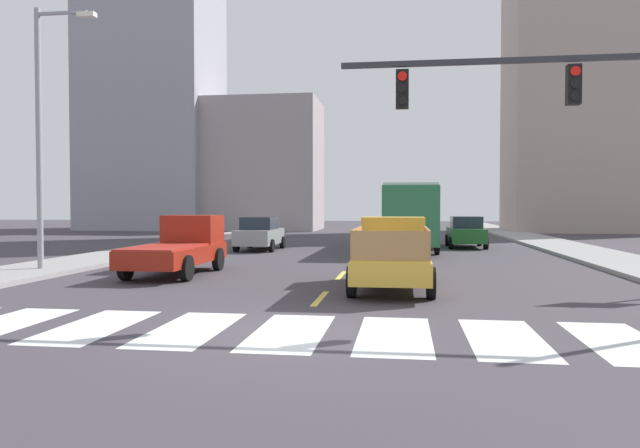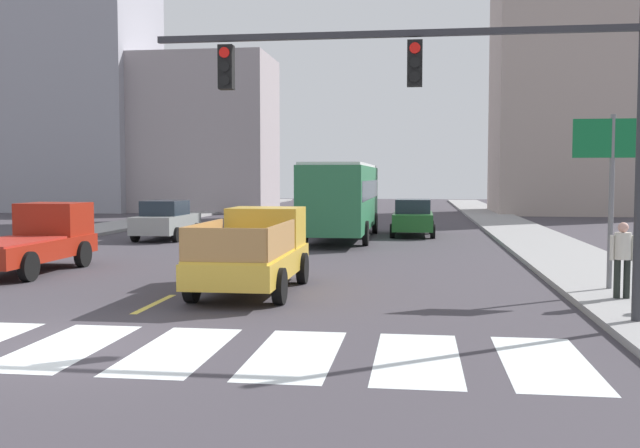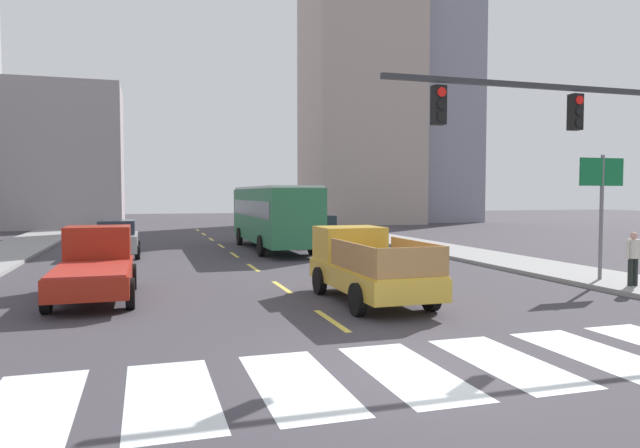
{
  "view_description": "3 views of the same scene",
  "coord_description": "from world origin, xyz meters",
  "px_view_note": "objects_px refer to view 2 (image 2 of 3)",
  "views": [
    {
      "loc": [
        2.05,
        -10.64,
        2.3
      ],
      "look_at": [
        -1.55,
        15.02,
        1.51
      ],
      "focal_mm": 33.67,
      "sensor_mm": 36.0,
      "label": 1
    },
    {
      "loc": [
        5.66,
        -10.95,
        2.76
      ],
      "look_at": [
        1.96,
        16.35,
        0.96
      ],
      "focal_mm": 40.64,
      "sensor_mm": 36.0,
      "label": 2
    },
    {
      "loc": [
        -4.11,
        -8.46,
        2.93
      ],
      "look_at": [
        2.03,
        11.51,
        1.84
      ],
      "focal_mm": 32.1,
      "sensor_mm": 36.0,
      "label": 3
    }
  ],
  "objects_px": {
    "sedan_near_right": "(413,218)",
    "traffic_signal_gantry": "(477,98)",
    "city_bus": "(342,195)",
    "direction_sign_green": "(611,165)",
    "pedestrian_walking": "(623,254)",
    "pickup_dark": "(34,240)",
    "sedan_far": "(166,220)",
    "pickup_stakebed": "(256,251)"
  },
  "relations": [
    {
      "from": "pickup_stakebed",
      "to": "sedan_far",
      "type": "bearing_deg",
      "value": 115.2
    },
    {
      "from": "pickup_stakebed",
      "to": "sedan_far",
      "type": "height_order",
      "value": "pickup_stakebed"
    },
    {
      "from": "sedan_near_right",
      "to": "traffic_signal_gantry",
      "type": "relative_size",
      "value": 0.49
    },
    {
      "from": "sedan_near_right",
      "to": "traffic_signal_gantry",
      "type": "distance_m",
      "value": 20.7
    },
    {
      "from": "city_bus",
      "to": "pedestrian_walking",
      "type": "height_order",
      "value": "city_bus"
    },
    {
      "from": "pedestrian_walking",
      "to": "sedan_far",
      "type": "bearing_deg",
      "value": -16.32
    },
    {
      "from": "city_bus",
      "to": "sedan_far",
      "type": "relative_size",
      "value": 2.45
    },
    {
      "from": "pickup_dark",
      "to": "traffic_signal_gantry",
      "type": "distance_m",
      "value": 14.03
    },
    {
      "from": "pickup_dark",
      "to": "sedan_far",
      "type": "relative_size",
      "value": 1.18
    },
    {
      "from": "pickup_stakebed",
      "to": "direction_sign_green",
      "type": "distance_m",
      "value": 8.62
    },
    {
      "from": "traffic_signal_gantry",
      "to": "pedestrian_walking",
      "type": "distance_m",
      "value": 5.18
    },
    {
      "from": "sedan_near_right",
      "to": "pickup_stakebed",
      "type": "bearing_deg",
      "value": -104.38
    },
    {
      "from": "pickup_dark",
      "to": "pedestrian_walking",
      "type": "distance_m",
      "value": 15.91
    },
    {
      "from": "direction_sign_green",
      "to": "traffic_signal_gantry",
      "type": "bearing_deg",
      "value": -130.7
    },
    {
      "from": "pickup_dark",
      "to": "pedestrian_walking",
      "type": "relative_size",
      "value": 3.17
    },
    {
      "from": "sedan_near_right",
      "to": "direction_sign_green",
      "type": "height_order",
      "value": "direction_sign_green"
    },
    {
      "from": "pedestrian_walking",
      "to": "city_bus",
      "type": "bearing_deg",
      "value": -36.97
    },
    {
      "from": "direction_sign_green",
      "to": "pedestrian_walking",
      "type": "relative_size",
      "value": 2.56
    },
    {
      "from": "sedan_far",
      "to": "traffic_signal_gantry",
      "type": "bearing_deg",
      "value": -52.47
    },
    {
      "from": "city_bus",
      "to": "pickup_dark",
      "type": "bearing_deg",
      "value": -122.17
    },
    {
      "from": "city_bus",
      "to": "sedan_near_right",
      "type": "height_order",
      "value": "city_bus"
    },
    {
      "from": "traffic_signal_gantry",
      "to": "direction_sign_green",
      "type": "distance_m",
      "value": 5.3
    },
    {
      "from": "city_bus",
      "to": "sedan_far",
      "type": "xyz_separation_m",
      "value": [
        -7.69,
        -1.23,
        -1.09
      ]
    },
    {
      "from": "pickup_stakebed",
      "to": "pedestrian_walking",
      "type": "distance_m",
      "value": 8.36
    },
    {
      "from": "sedan_far",
      "to": "pedestrian_walking",
      "type": "relative_size",
      "value": 2.68
    },
    {
      "from": "city_bus",
      "to": "pedestrian_walking",
      "type": "xyz_separation_m",
      "value": [
        7.68,
        -15.7,
        -0.84
      ]
    },
    {
      "from": "direction_sign_green",
      "to": "pedestrian_walking",
      "type": "height_order",
      "value": "direction_sign_green"
    },
    {
      "from": "pickup_stakebed",
      "to": "sedan_far",
      "type": "relative_size",
      "value": 1.18
    },
    {
      "from": "pedestrian_walking",
      "to": "sedan_near_right",
      "type": "bearing_deg",
      "value": -48.62
    },
    {
      "from": "direction_sign_green",
      "to": "pickup_dark",
      "type": "bearing_deg",
      "value": 171.86
    },
    {
      "from": "sedan_far",
      "to": "traffic_signal_gantry",
      "type": "distance_m",
      "value": 21.11
    },
    {
      "from": "pickup_dark",
      "to": "traffic_signal_gantry",
      "type": "bearing_deg",
      "value": -25.27
    },
    {
      "from": "sedan_far",
      "to": "direction_sign_green",
      "type": "xyz_separation_m",
      "value": [
        15.43,
        -13.08,
        2.17
      ]
    },
    {
      "from": "city_bus",
      "to": "pedestrian_walking",
      "type": "bearing_deg",
      "value": -63.23
    },
    {
      "from": "pickup_stakebed",
      "to": "pickup_dark",
      "type": "xyz_separation_m",
      "value": [
        -7.2,
        2.54,
        -0.02
      ]
    },
    {
      "from": "city_bus",
      "to": "direction_sign_green",
      "type": "height_order",
      "value": "direction_sign_green"
    },
    {
      "from": "city_bus",
      "to": "sedan_near_right",
      "type": "bearing_deg",
      "value": 35.72
    },
    {
      "from": "pickup_stakebed",
      "to": "traffic_signal_gantry",
      "type": "xyz_separation_m",
      "value": [
        4.98,
        -3.6,
        3.27
      ]
    },
    {
      "from": "pickup_dark",
      "to": "pedestrian_walking",
      "type": "height_order",
      "value": "pickup_dark"
    },
    {
      "from": "pickup_dark",
      "to": "sedan_far",
      "type": "xyz_separation_m",
      "value": [
        0.12,
        10.85,
        -0.06
      ]
    },
    {
      "from": "sedan_near_right",
      "to": "sedan_far",
      "type": "bearing_deg",
      "value": -164.51
    },
    {
      "from": "sedan_near_right",
      "to": "traffic_signal_gantry",
      "type": "height_order",
      "value": "traffic_signal_gantry"
    }
  ]
}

